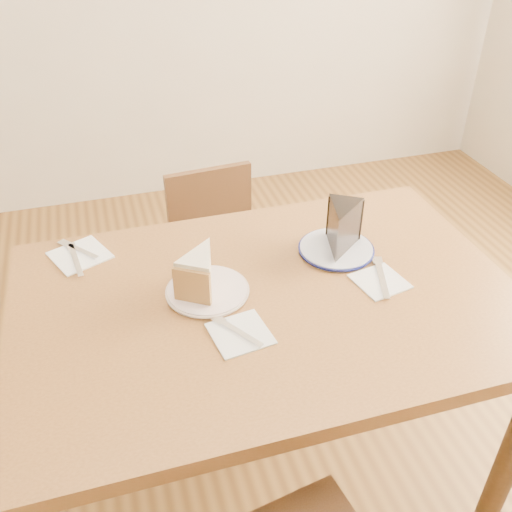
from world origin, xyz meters
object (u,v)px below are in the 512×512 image
at_px(plate_navy, 336,249).
at_px(carrot_cake, 202,270).
at_px(chocolate_cake, 341,231).
at_px(chair_far, 222,265).
at_px(table, 268,327).
at_px(plate_cream, 207,291).

relative_size(plate_navy, carrot_cake, 1.59).
bearing_deg(chocolate_cake, chair_far, -35.19).
xyz_separation_m(table, carrot_cake, (-0.14, 0.07, 0.15)).
relative_size(chair_far, chocolate_cake, 5.76).
height_order(table, carrot_cake, carrot_cake).
height_order(plate_cream, carrot_cake, carrot_cake).
xyz_separation_m(table, chair_far, (0.03, 0.62, -0.24)).
relative_size(plate_navy, chocolate_cake, 1.51).
height_order(table, plate_cream, plate_cream).
bearing_deg(table, chair_far, 87.66).
height_order(chair_far, chocolate_cake, chocolate_cake).
bearing_deg(plate_navy, carrot_cake, -171.28).
xyz_separation_m(chair_far, carrot_cake, (-0.17, -0.55, 0.40)).
xyz_separation_m(chair_far, chocolate_cake, (0.21, -0.50, 0.41)).
relative_size(table, carrot_cake, 9.94).
distance_m(plate_navy, chocolate_cake, 0.06).
height_order(plate_cream, chocolate_cake, chocolate_cake).
bearing_deg(chocolate_cake, carrot_cake, 39.24).
height_order(plate_cream, plate_navy, same).
bearing_deg(chocolate_cake, table, 59.05).
bearing_deg(table, chocolate_cake, 26.77).
distance_m(table, plate_navy, 0.28).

